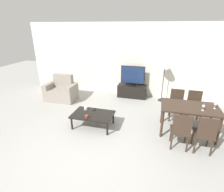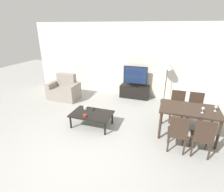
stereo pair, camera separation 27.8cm
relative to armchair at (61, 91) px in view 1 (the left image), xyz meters
name	(u,v)px [view 1 (the left image)]	position (x,y,z in m)	size (l,w,h in m)	color
ground_plane	(87,158)	(2.11, -2.67, -0.32)	(18.00, 18.00, 0.00)	#9E9E99
wall_back	(125,60)	(2.11, 1.24, 1.03)	(7.89, 0.06, 2.70)	silver
armchair	(61,91)	(0.00, 0.00, 0.00)	(1.09, 0.69, 0.92)	gray
tv_stand	(132,91)	(2.46, 0.95, -0.09)	(1.07, 0.43, 0.47)	black
tv	(133,76)	(2.46, 0.95, 0.52)	(0.88, 0.31, 0.73)	black
coffee_table	(93,115)	(1.79, -1.45, 0.02)	(1.08, 0.70, 0.38)	black
dining_table	(189,110)	(4.20, -1.11, 0.33)	(1.35, 0.82, 0.74)	#38281E
dining_chair_near	(181,130)	(3.96, -1.83, 0.16)	(0.40, 0.40, 0.88)	#38281E
dining_chair_far	(194,105)	(4.43, -0.39, 0.16)	(0.40, 0.40, 0.88)	#38281E
dining_chair_near_right	(205,133)	(4.43, -1.83, 0.16)	(0.40, 0.40, 0.88)	#38281E
dining_chair_far_left	(176,103)	(3.96, -0.39, 0.16)	(0.40, 0.40, 0.88)	#38281E
floor_lamp	(165,65)	(3.56, 0.89, 0.98)	(0.36, 0.36, 1.50)	black
remote_primary	(94,109)	(1.74, -1.21, 0.07)	(0.04, 0.15, 0.02)	black
cup_white_near	(87,116)	(1.72, -1.70, 0.10)	(0.08, 0.08, 0.08)	maroon
cup_colored_far	(86,108)	(1.51, -1.26, 0.10)	(0.09, 0.09, 0.08)	white
wine_glass_left	(203,106)	(4.45, -1.27, 0.52)	(0.07, 0.07, 0.15)	silver
wine_glass_center	(215,105)	(4.74, -1.08, 0.52)	(0.07, 0.07, 0.15)	silver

